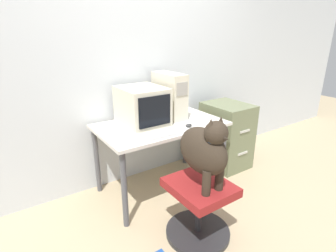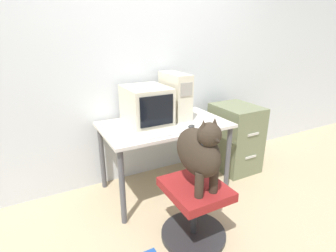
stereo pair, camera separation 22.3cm
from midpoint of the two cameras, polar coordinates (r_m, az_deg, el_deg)
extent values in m
plane|color=tan|center=(2.65, 0.60, -16.95)|extent=(12.00, 12.00, 0.00)
cube|color=silver|center=(2.85, -8.94, 13.72)|extent=(8.00, 0.05, 2.60)
cube|color=silver|center=(2.60, -4.06, 0.20)|extent=(1.24, 0.75, 0.03)
cylinder|color=#4C4C51|center=(2.27, -12.36, -13.60)|extent=(0.05, 0.05, 0.71)
cylinder|color=#4C4C51|center=(2.82, 9.66, -6.52)|extent=(0.05, 0.05, 0.71)
cylinder|color=#4C4C51|center=(2.81, -17.45, -7.24)|extent=(0.05, 0.05, 0.71)
cylinder|color=#4C4C51|center=(3.27, 1.85, -2.46)|extent=(0.05, 0.05, 0.71)
cube|color=beige|center=(2.57, -8.19, 4.40)|extent=(0.40, 0.47, 0.36)
cube|color=black|center=(2.36, -5.58, 3.17)|extent=(0.33, 0.01, 0.28)
cube|color=beige|center=(2.74, -2.08, 6.65)|extent=(0.17, 0.43, 0.46)
cube|color=#9E998E|center=(2.54, 0.57, 8.03)|extent=(0.13, 0.01, 0.13)
cube|color=silver|center=(2.31, -3.22, -1.53)|extent=(0.44, 0.15, 0.02)
cube|color=silver|center=(2.31, -3.22, -1.21)|extent=(0.40, 0.13, 0.00)
ellipsoid|color=#333333|center=(2.48, 1.97, 0.06)|extent=(0.07, 0.04, 0.03)
cylinder|color=#262628|center=(2.35, 3.58, -22.06)|extent=(0.53, 0.53, 0.04)
cylinder|color=#262628|center=(2.22, 3.69, -18.06)|extent=(0.05, 0.05, 0.37)
cube|color=maroon|center=(2.09, 3.83, -13.23)|extent=(0.43, 0.49, 0.07)
ellipsoid|color=#33281E|center=(1.93, 4.26, -5.48)|extent=(0.23, 0.46, 0.35)
cylinder|color=#33281E|center=(1.90, 4.98, -12.32)|extent=(0.06, 0.06, 0.19)
cylinder|color=#33281E|center=(1.97, 7.89, -11.16)|extent=(0.06, 0.06, 0.19)
sphere|color=#33281E|center=(1.77, 6.91, -1.56)|extent=(0.17, 0.17, 0.17)
cone|color=black|center=(1.72, 8.51, -2.68)|extent=(0.07, 0.08, 0.07)
cone|color=#33281E|center=(1.72, 5.67, 0.40)|extent=(0.06, 0.06, 0.07)
cone|color=#33281E|center=(1.78, 7.94, 0.94)|extent=(0.06, 0.06, 0.07)
torus|color=blue|center=(1.81, 6.40, -3.21)|extent=(0.12, 0.12, 0.02)
cube|color=#6B7251|center=(3.28, 10.63, -2.00)|extent=(0.45, 0.55, 0.79)
cube|color=beige|center=(3.05, 14.45, -1.16)|extent=(0.16, 0.01, 0.02)
cube|color=beige|center=(3.16, 14.03, -5.85)|extent=(0.16, 0.01, 0.02)
camera|label=1|loc=(0.11, -92.86, -1.02)|focal=28.00mm
camera|label=2|loc=(0.11, 87.14, 1.02)|focal=28.00mm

